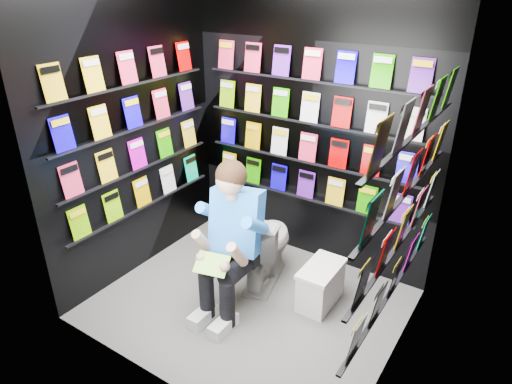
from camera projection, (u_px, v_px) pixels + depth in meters
The scene contains 13 objects.
floor at pixel (249, 304), 3.89m from camera, with size 2.40×2.40×0.00m, color slate.
wall_back at pixel (311, 127), 4.08m from camera, with size 2.40×0.04×2.60m, color black.
wall_front at pixel (148, 216), 2.58m from camera, with size 2.40×0.04×2.60m, color black.
wall_left at pixel (133, 134), 3.92m from camera, with size 0.04×2.00×2.60m, color black.
wall_right at pixel (413, 202), 2.73m from camera, with size 0.04×2.00×2.60m, color black.
comics_back at pixel (309, 128), 4.06m from camera, with size 2.10×0.06×1.37m, color #E72B54, non-canonical shape.
comics_left at pixel (135, 134), 3.91m from camera, with size 0.06×1.70×1.37m, color #E72B54, non-canonical shape.
comics_right at pixel (408, 200), 2.75m from camera, with size 0.06×1.70×1.37m, color #E72B54, non-canonical shape.
toilet at pixel (264, 245), 4.05m from camera, with size 0.42×0.75×0.73m, color silver.
longbox at pixel (320, 287), 3.83m from camera, with size 0.25×0.45×0.33m, color white.
longbox_lid at pixel (322, 268), 3.75m from camera, with size 0.27×0.47×0.03m, color white.
reader at pixel (238, 222), 3.59m from camera, with size 0.53×0.78×1.43m, color #2375EF, non-canonical shape.
held_comic at pixel (212, 264), 3.41m from camera, with size 0.26×0.01×0.18m, color green.
Camera 1 is at (1.75, -2.56, 2.53)m, focal length 32.00 mm.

